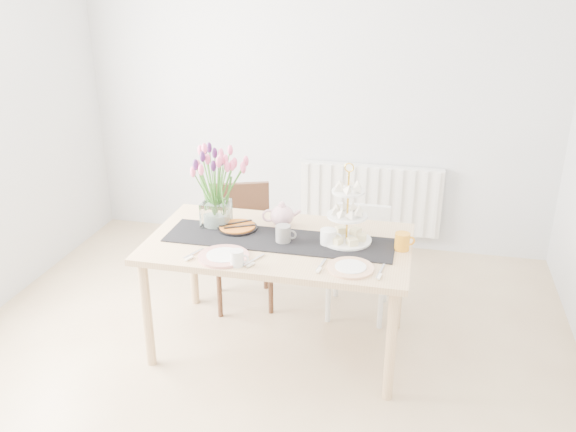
% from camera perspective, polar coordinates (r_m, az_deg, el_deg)
% --- Properties ---
extents(room_shell, '(4.50, 4.50, 4.50)m').
position_cam_1_polar(room_shell, '(3.04, -5.13, 2.93)').
color(room_shell, tan).
rests_on(room_shell, ground).
extents(radiator, '(1.20, 0.08, 0.60)m').
position_cam_1_polar(radiator, '(5.27, 7.69, 1.60)').
color(radiator, white).
rests_on(radiator, room_shell).
extents(dining_table, '(1.60, 0.90, 0.75)m').
position_cam_1_polar(dining_table, '(3.75, -0.85, -3.38)').
color(dining_table, tan).
rests_on(dining_table, ground).
extents(chair_brown, '(0.55, 0.55, 0.86)m').
position_cam_1_polar(chair_brown, '(4.41, -4.36, -1.83)').
color(chair_brown, '#3C2516').
rests_on(chair_brown, ground).
extents(chair_white, '(0.40, 0.40, 0.76)m').
position_cam_1_polar(chair_white, '(4.32, 6.78, -3.40)').
color(chair_white, silver).
rests_on(chair_white, ground).
extents(table_runner, '(1.40, 0.35, 0.01)m').
position_cam_1_polar(table_runner, '(3.72, -0.86, -2.26)').
color(table_runner, black).
rests_on(table_runner, dining_table).
extents(tulip_vase, '(0.61, 0.61, 0.52)m').
position_cam_1_polar(tulip_vase, '(3.84, -6.90, 3.69)').
color(tulip_vase, silver).
rests_on(tulip_vase, dining_table).
extents(cake_stand, '(0.31, 0.31, 0.45)m').
position_cam_1_polar(cake_stand, '(3.67, 5.54, -0.60)').
color(cake_stand, gold).
rests_on(cake_stand, dining_table).
extents(teapot, '(0.28, 0.25, 0.16)m').
position_cam_1_polar(teapot, '(3.89, -0.57, 0.05)').
color(teapot, silver).
rests_on(teapot, dining_table).
extents(cream_jug, '(0.10, 0.10, 0.10)m').
position_cam_1_polar(cream_jug, '(3.66, 3.79, -1.99)').
color(cream_jug, white).
rests_on(cream_jug, dining_table).
extents(tart_tin, '(0.25, 0.25, 0.03)m').
position_cam_1_polar(tart_tin, '(3.88, -4.75, -1.11)').
color(tart_tin, black).
rests_on(tart_tin, dining_table).
extents(mug_grey, '(0.10, 0.10, 0.11)m').
position_cam_1_polar(mug_grey, '(3.68, -0.46, -1.70)').
color(mug_grey, slate).
rests_on(mug_grey, dining_table).
extents(mug_white, '(0.08, 0.08, 0.09)m').
position_cam_1_polar(mug_white, '(3.42, -4.81, -3.94)').
color(mug_white, silver).
rests_on(mug_white, dining_table).
extents(mug_orange, '(0.11, 0.11, 0.10)m').
position_cam_1_polar(mug_orange, '(3.65, 10.63, -2.36)').
color(mug_orange, orange).
rests_on(mug_orange, dining_table).
extents(plate_left, '(0.39, 0.39, 0.02)m').
position_cam_1_polar(plate_left, '(3.53, -6.05, -3.77)').
color(plate_left, silver).
rests_on(plate_left, dining_table).
extents(plate_right, '(0.30, 0.30, 0.01)m').
position_cam_1_polar(plate_right, '(3.40, 5.87, -4.85)').
color(plate_right, silver).
rests_on(plate_right, dining_table).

